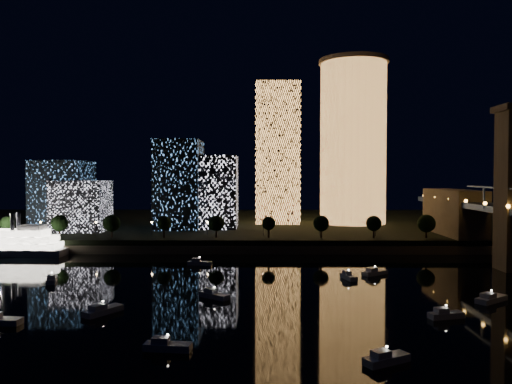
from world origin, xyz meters
The scene contains 9 objects.
ground centered at (0.00, 0.00, 0.00)m, with size 520.00×520.00×0.00m, color black.
far_bank centered at (0.00, 160.00, 2.50)m, with size 420.00×160.00×5.00m, color black.
seawall centered at (0.00, 82.00, 1.50)m, with size 420.00×6.00×3.00m, color #6B5E4C.
tower_cylindrical centered at (32.51, 145.25, 45.30)m, with size 34.00×34.00×80.36m.
tower_rectangular centered at (-4.69, 148.30, 39.56)m, with size 21.72×21.72×69.12m, color #F4A14E.
midrise_blocks centered at (-63.42, 120.18, 21.31)m, with size 86.31×35.45×39.50m.
motorboats centered at (-15.13, 12.21, 0.81)m, with size 116.03×87.79×2.78m.
esplanade_trees centered at (-26.18, 88.00, 10.47)m, with size 166.14×6.82×8.91m.
street_lamps centered at (-34.00, 94.00, 9.02)m, with size 132.70×0.70×5.65m.
Camera 1 is at (-13.21, -101.37, 29.08)m, focal length 35.00 mm.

